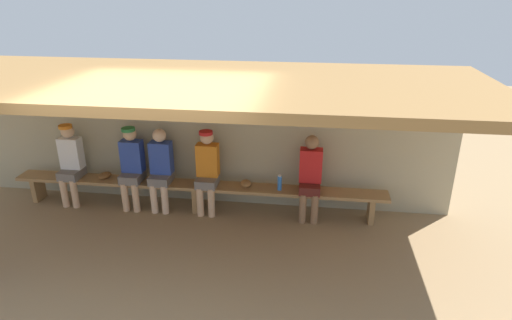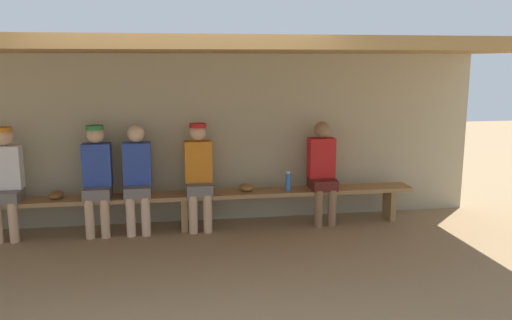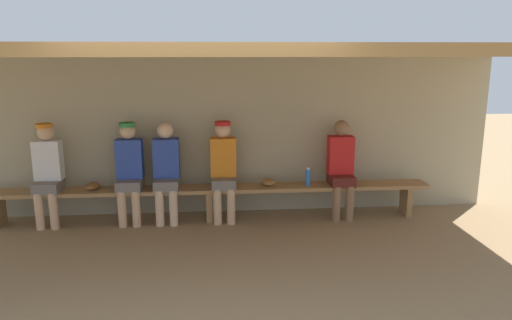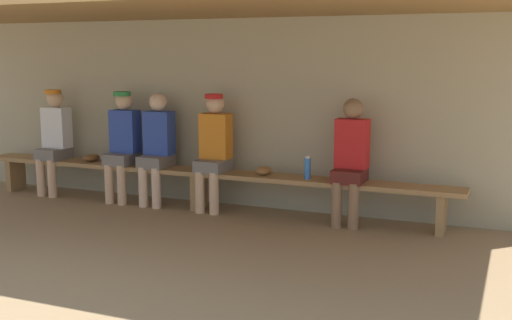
{
  "view_description": "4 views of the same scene",
  "coord_description": "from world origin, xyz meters",
  "px_view_note": "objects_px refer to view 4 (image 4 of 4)",
  "views": [
    {
      "loc": [
        1.79,
        -4.55,
        3.42
      ],
      "look_at": [
        1.01,
        1.25,
        1.05
      ],
      "focal_mm": 30.62,
      "sensor_mm": 36.0,
      "label": 1
    },
    {
      "loc": [
        -0.13,
        -4.93,
        2.11
      ],
      "look_at": [
        0.89,
        1.37,
        0.9
      ],
      "focal_mm": 36.93,
      "sensor_mm": 36.0,
      "label": 2
    },
    {
      "loc": [
        0.1,
        -4.71,
        2.25
      ],
      "look_at": [
        0.61,
        1.29,
        0.88
      ],
      "focal_mm": 33.79,
      "sensor_mm": 36.0,
      "label": 3
    },
    {
      "loc": [
        3.44,
        -4.96,
        1.79
      ],
      "look_at": [
        0.93,
        1.06,
        0.71
      ],
      "focal_mm": 44.94,
      "sensor_mm": 36.0,
      "label": 4
    }
  ],
  "objects_px": {
    "player_rightmost": "(214,147)",
    "player_leftmost": "(157,144)",
    "player_middle": "(54,137)",
    "bench": "(199,176)",
    "player_in_red": "(123,141)",
    "baseball_glove_worn": "(91,158)",
    "player_with_sunglasses": "(351,156)",
    "baseball_glove_tan": "(264,170)",
    "water_bottle_green": "(307,168)"
  },
  "relations": [
    {
      "from": "bench",
      "to": "player_in_red",
      "type": "xyz_separation_m",
      "value": [
        -1.04,
        0.0,
        0.36
      ]
    },
    {
      "from": "player_with_sunglasses",
      "to": "baseball_glove_worn",
      "type": "xyz_separation_m",
      "value": [
        -3.33,
        0.02,
        -0.22
      ]
    },
    {
      "from": "player_middle",
      "to": "baseball_glove_tan",
      "type": "bearing_deg",
      "value": 0.56
    },
    {
      "from": "player_in_red",
      "to": "player_leftmost",
      "type": "distance_m",
      "value": 0.48
    },
    {
      "from": "player_with_sunglasses",
      "to": "player_rightmost",
      "type": "xyz_separation_m",
      "value": [
        -1.6,
        0.0,
        0.02
      ]
    },
    {
      "from": "player_middle",
      "to": "baseball_glove_tan",
      "type": "height_order",
      "value": "player_middle"
    },
    {
      "from": "player_in_red",
      "to": "baseball_glove_tan",
      "type": "distance_m",
      "value": 1.86
    },
    {
      "from": "bench",
      "to": "baseball_glove_worn",
      "type": "xyz_separation_m",
      "value": [
        -1.53,
        0.03,
        0.12
      ]
    },
    {
      "from": "water_bottle_green",
      "to": "player_with_sunglasses",
      "type": "bearing_deg",
      "value": 4.5
    },
    {
      "from": "player_middle",
      "to": "water_bottle_green",
      "type": "bearing_deg",
      "value": -0.62
    },
    {
      "from": "player_middle",
      "to": "player_with_sunglasses",
      "type": "distance_m",
      "value": 3.88
    },
    {
      "from": "baseball_glove_tan",
      "to": "player_middle",
      "type": "bearing_deg",
      "value": 77.93
    },
    {
      "from": "bench",
      "to": "player_middle",
      "type": "distance_m",
      "value": 2.11
    },
    {
      "from": "player_middle",
      "to": "player_rightmost",
      "type": "height_order",
      "value": "same"
    },
    {
      "from": "baseball_glove_worn",
      "to": "player_leftmost",
      "type": "bearing_deg",
      "value": -77.9
    },
    {
      "from": "bench",
      "to": "player_leftmost",
      "type": "distance_m",
      "value": 0.65
    },
    {
      "from": "player_middle",
      "to": "player_rightmost",
      "type": "distance_m",
      "value": 2.28
    },
    {
      "from": "bench",
      "to": "baseball_glove_tan",
      "type": "distance_m",
      "value": 0.81
    },
    {
      "from": "player_middle",
      "to": "baseball_glove_worn",
      "type": "distance_m",
      "value": 0.6
    },
    {
      "from": "player_rightmost",
      "to": "player_middle",
      "type": "bearing_deg",
      "value": 180.0
    },
    {
      "from": "player_leftmost",
      "to": "baseball_glove_tan",
      "type": "distance_m",
      "value": 1.38
    },
    {
      "from": "baseball_glove_worn",
      "to": "baseball_glove_tan",
      "type": "distance_m",
      "value": 2.34
    },
    {
      "from": "player_rightmost",
      "to": "water_bottle_green",
      "type": "xyz_separation_m",
      "value": [
        1.14,
        -0.04,
        -0.17
      ]
    },
    {
      "from": "player_with_sunglasses",
      "to": "player_rightmost",
      "type": "height_order",
      "value": "player_rightmost"
    },
    {
      "from": "player_in_red",
      "to": "player_rightmost",
      "type": "distance_m",
      "value": 1.24
    },
    {
      "from": "player_with_sunglasses",
      "to": "baseball_glove_tan",
      "type": "bearing_deg",
      "value": 178.35
    },
    {
      "from": "water_bottle_green",
      "to": "baseball_glove_worn",
      "type": "height_order",
      "value": "water_bottle_green"
    },
    {
      "from": "baseball_glove_worn",
      "to": "player_middle",
      "type": "bearing_deg",
      "value": 105.85
    },
    {
      "from": "water_bottle_green",
      "to": "baseball_glove_worn",
      "type": "bearing_deg",
      "value": 178.81
    },
    {
      "from": "player_with_sunglasses",
      "to": "water_bottle_green",
      "type": "relative_size",
      "value": 5.33
    },
    {
      "from": "bench",
      "to": "player_middle",
      "type": "xyz_separation_m",
      "value": [
        -2.08,
        0.0,
        0.36
      ]
    },
    {
      "from": "bench",
      "to": "player_in_red",
      "type": "height_order",
      "value": "player_in_red"
    },
    {
      "from": "player_leftmost",
      "to": "baseball_glove_tan",
      "type": "relative_size",
      "value": 5.56
    },
    {
      "from": "player_leftmost",
      "to": "baseball_glove_tan",
      "type": "bearing_deg",
      "value": 1.21
    },
    {
      "from": "baseball_glove_tan",
      "to": "player_rightmost",
      "type": "bearing_deg",
      "value": 80.04
    },
    {
      "from": "player_with_sunglasses",
      "to": "baseball_glove_tan",
      "type": "relative_size",
      "value": 5.56
    },
    {
      "from": "player_in_red",
      "to": "baseball_glove_tan",
      "type": "xyz_separation_m",
      "value": [
        1.84,
        0.03,
        -0.24
      ]
    },
    {
      "from": "player_rightmost",
      "to": "player_leftmost",
      "type": "bearing_deg",
      "value": -179.96
    },
    {
      "from": "player_leftmost",
      "to": "water_bottle_green",
      "type": "xyz_separation_m",
      "value": [
        1.9,
        -0.04,
        -0.15
      ]
    },
    {
      "from": "player_in_red",
      "to": "baseball_glove_tan",
      "type": "bearing_deg",
      "value": 0.88
    },
    {
      "from": "player_middle",
      "to": "player_with_sunglasses",
      "type": "height_order",
      "value": "player_middle"
    },
    {
      "from": "bench",
      "to": "water_bottle_green",
      "type": "height_order",
      "value": "water_bottle_green"
    },
    {
      "from": "player_rightmost",
      "to": "baseball_glove_worn",
      "type": "xyz_separation_m",
      "value": [
        -1.73,
        0.02,
        -0.24
      ]
    },
    {
      "from": "player_leftmost",
      "to": "baseball_glove_tan",
      "type": "height_order",
      "value": "player_leftmost"
    },
    {
      "from": "bench",
      "to": "water_bottle_green",
      "type": "bearing_deg",
      "value": -1.42
    },
    {
      "from": "player_in_red",
      "to": "baseball_glove_tan",
      "type": "relative_size",
      "value": 5.6
    },
    {
      "from": "player_middle",
      "to": "baseball_glove_worn",
      "type": "relative_size",
      "value": 5.6
    },
    {
      "from": "player_rightmost",
      "to": "player_in_red",
      "type": "bearing_deg",
      "value": 180.0
    },
    {
      "from": "player_with_sunglasses",
      "to": "baseball_glove_tan",
      "type": "distance_m",
      "value": 1.02
    },
    {
      "from": "player_rightmost",
      "to": "baseball_glove_tan",
      "type": "xyz_separation_m",
      "value": [
        0.61,
        0.03,
        -0.24
      ]
    }
  ]
}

